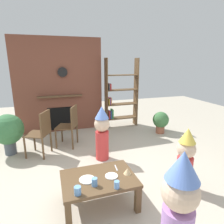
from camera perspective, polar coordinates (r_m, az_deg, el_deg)
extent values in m
plane|color=#BCB29E|center=(3.26, -0.35, -19.19)|extent=(12.00, 12.00, 0.00)
cube|color=brown|center=(5.22, -15.23, 7.46)|extent=(2.20, 0.18, 2.40)
cube|color=black|center=(5.29, -14.55, -1.83)|extent=(0.70, 0.02, 0.60)
cube|color=brown|center=(5.11, -14.95, 4.50)|extent=(1.10, 0.10, 0.04)
cylinder|color=black|center=(5.07, -14.35, 11.29)|extent=(0.24, 0.04, 0.24)
cube|color=brown|center=(5.26, -1.72, 5.26)|extent=(0.02, 0.28, 1.90)
cube|color=brown|center=(5.56, 7.05, 5.69)|extent=(0.02, 0.28, 1.90)
cube|color=brown|center=(5.55, 2.70, -1.65)|extent=(0.86, 0.28, 0.02)
cube|color=brown|center=(5.45, 2.75, 2.38)|extent=(0.86, 0.28, 0.02)
cube|color=brown|center=(5.38, 2.80, 6.55)|extent=(0.86, 0.28, 0.02)
cube|color=brown|center=(5.34, 2.86, 10.80)|extent=(0.86, 0.28, 0.02)
cube|color=#B23333|center=(5.40, -0.99, -0.69)|extent=(0.03, 0.20, 0.24)
cube|color=#3359A5|center=(5.41, -0.50, -0.76)|extent=(0.02, 0.20, 0.22)
cube|color=#3F8C4C|center=(5.42, 0.00, -0.50)|extent=(0.04, 0.20, 0.26)
cube|color=gold|center=(5.31, -1.07, 3.14)|extent=(0.02, 0.20, 0.18)
cube|color=#8C4C99|center=(5.32, -0.73, 3.25)|extent=(0.02, 0.20, 0.19)
cube|color=#D87F3F|center=(5.33, -0.43, 3.29)|extent=(0.02, 0.20, 0.20)
cube|color=#4C4C51|center=(5.24, -1.10, 7.46)|extent=(0.02, 0.20, 0.18)
cube|color=#B23333|center=(5.26, -0.65, 7.43)|extent=(0.04, 0.20, 0.17)
cube|color=brown|center=(2.61, -3.91, -18.99)|extent=(0.93, 0.65, 0.04)
cube|color=brown|center=(2.46, -12.71, -27.58)|extent=(0.07, 0.07, 0.35)
cube|color=brown|center=(2.63, 7.60, -24.09)|extent=(0.07, 0.07, 0.35)
cube|color=brown|center=(2.90, -13.89, -20.22)|extent=(0.07, 0.07, 0.35)
cube|color=brown|center=(3.05, 2.83, -17.91)|extent=(0.07, 0.07, 0.35)
cylinder|color=#669EE0|center=(2.33, -10.08, -21.81)|extent=(0.08, 0.08, 0.10)
cylinder|color=#669EE0|center=(2.43, -5.17, -19.81)|extent=(0.07, 0.07, 0.10)
cylinder|color=#669EE0|center=(2.39, 1.41, -20.59)|extent=(0.06, 0.06, 0.09)
cylinder|color=white|center=(2.56, -7.32, -19.09)|extent=(0.20, 0.20, 0.01)
cylinder|color=white|center=(2.61, -0.16, -18.30)|extent=(0.16, 0.16, 0.01)
cone|color=#EAC68C|center=(2.65, 4.54, -16.91)|extent=(0.10, 0.10, 0.08)
cube|color=silver|center=(2.78, 1.22, -16.09)|extent=(0.03, 0.15, 0.01)
sphere|color=beige|center=(1.82, 19.49, -21.40)|extent=(0.32, 0.32, 0.32)
cone|color=#668CE5|center=(1.69, 20.22, -14.59)|extent=(0.28, 0.28, 0.25)
cylinder|color=#D13838|center=(3.12, 20.37, -16.48)|extent=(0.22, 0.22, 0.50)
sphere|color=beige|center=(2.94, 21.04, -10.10)|extent=(0.26, 0.26, 0.26)
cone|color=#F2D14C|center=(2.87, 21.42, -6.42)|extent=(0.23, 0.23, 0.21)
cylinder|color=#D13838|center=(3.73, -2.90, -9.70)|extent=(0.25, 0.25, 0.55)
sphere|color=beige|center=(3.57, -2.98, -3.57)|extent=(0.29, 0.29, 0.29)
cone|color=#668CE5|center=(3.51, -3.03, -0.12)|extent=(0.26, 0.26, 0.23)
cube|color=brown|center=(4.07, -21.08, -6.07)|extent=(0.53, 0.53, 0.02)
cube|color=brown|center=(3.91, -18.99, -3.06)|extent=(0.19, 0.38, 0.45)
cylinder|color=brown|center=(4.38, -21.84, -7.84)|extent=(0.04, 0.04, 0.43)
cylinder|color=brown|center=(4.09, -24.21, -9.68)|extent=(0.04, 0.04, 0.43)
cylinder|color=brown|center=(4.22, -17.49, -8.27)|extent=(0.04, 0.04, 0.43)
cylinder|color=brown|center=(3.93, -19.61, -10.25)|extent=(0.04, 0.04, 0.43)
cube|color=brown|center=(4.33, -13.28, -4.19)|extent=(0.53, 0.53, 0.02)
cube|color=brown|center=(4.21, -11.08, -1.29)|extent=(0.19, 0.38, 0.45)
cylinder|color=brown|center=(4.63, -14.51, -6.00)|extent=(0.04, 0.04, 0.43)
cylinder|color=brown|center=(4.32, -16.16, -7.66)|extent=(0.04, 0.04, 0.43)
cylinder|color=brown|center=(4.52, -10.20, -6.27)|extent=(0.04, 0.04, 0.43)
cylinder|color=brown|center=(4.20, -11.55, -8.01)|extent=(0.04, 0.04, 0.43)
cylinder|color=#9E5B42|center=(5.22, 13.95, -5.00)|extent=(0.22, 0.22, 0.18)
sphere|color=#3F7340|center=(5.14, 14.14, -2.21)|extent=(0.41, 0.41, 0.41)
cylinder|color=#4C5660|center=(4.46, -27.68, -9.23)|extent=(0.22, 0.22, 0.27)
sphere|color=#3A7544|center=(4.33, -28.29, -4.51)|extent=(0.60, 0.60, 0.60)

